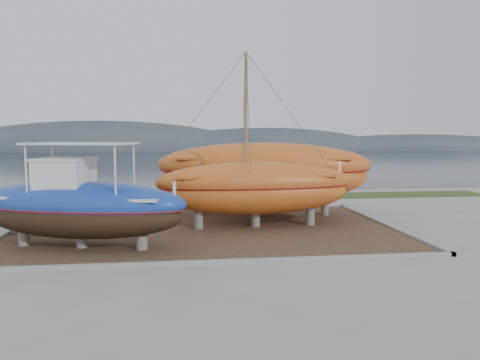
{
  "coord_description": "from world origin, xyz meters",
  "views": [
    {
      "loc": [
        -1.1,
        -18.34,
        4.56
      ],
      "look_at": [
        1.73,
        4.0,
        2.42
      ],
      "focal_mm": 35.0,
      "sensor_mm": 36.0,
      "label": 1
    }
  ],
  "objects": [
    {
      "name": "sea",
      "position": [
        0.0,
        70.0,
        0.0
      ],
      "size": [
        260.0,
        100.0,
        0.04
      ],
      "primitive_type": null,
      "color": "#17232F",
      "rests_on": "ground"
    },
    {
      "name": "dirt_patch",
      "position": [
        0.0,
        4.0,
        0.03
      ],
      "size": [
        18.0,
        12.0,
        0.06
      ],
      "primitive_type": "cube",
      "color": "#422D1E",
      "rests_on": "ground"
    },
    {
      "name": "mountain_ridge",
      "position": [
        0.0,
        125.0,
        0.0
      ],
      "size": [
        200.0,
        36.0,
        20.0
      ],
      "primitive_type": null,
      "color": "#333D49",
      "rests_on": "ground"
    },
    {
      "name": "curb_frame",
      "position": [
        0.0,
        4.0,
        0.07
      ],
      "size": [
        18.6,
        12.6,
        0.15
      ],
      "primitive_type": null,
      "color": "gray",
      "rests_on": "ground"
    },
    {
      "name": "grass_strip",
      "position": [
        0.0,
        15.5,
        0.04
      ],
      "size": [
        44.0,
        3.0,
        0.08
      ],
      "primitive_type": "cube",
      "color": "#284219",
      "rests_on": "ground"
    },
    {
      "name": "orange_sailboat",
      "position": [
        2.54,
        4.26,
        4.3
      ],
      "size": [
        9.93,
        3.35,
        8.48
      ],
      "primitive_type": null,
      "rotation": [
        0.0,
        0.0,
        0.05
      ],
      "color": "#BB561C",
      "rests_on": "dirt_patch"
    },
    {
      "name": "orange_bare_hull",
      "position": [
        3.54,
        7.77,
        2.06
      ],
      "size": [
        12.62,
        5.64,
        3.99
      ],
      "primitive_type": null,
      "rotation": [
        0.0,
        0.0,
        -0.17
      ],
      "color": "#BB561C",
      "rests_on": "dirt_patch"
    },
    {
      "name": "white_dinghy",
      "position": [
        -7.68,
        4.48,
        0.62
      ],
      "size": [
        3.93,
        2.15,
        1.12
      ],
      "primitive_type": null,
      "rotation": [
        0.0,
        0.0,
        0.21
      ],
      "color": "white",
      "rests_on": "dirt_patch"
    },
    {
      "name": "ground",
      "position": [
        0.0,
        0.0,
        0.0
      ],
      "size": [
        140.0,
        140.0,
        0.0
      ],
      "primitive_type": "plane",
      "color": "gray",
      "rests_on": "ground"
    },
    {
      "name": "blue_caique",
      "position": [
        -5.11,
        0.84,
        2.17
      ],
      "size": [
        9.21,
        4.99,
        4.23
      ],
      "primitive_type": null,
      "rotation": [
        0.0,
        0.0,
        -0.27
      ],
      "color": "#1C3EAD",
      "rests_on": "dirt_patch"
    }
  ]
}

